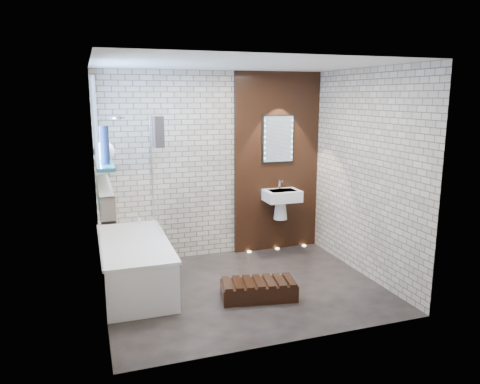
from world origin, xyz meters
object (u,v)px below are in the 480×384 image
object	(u,v)px
bathtub	(135,264)
walnut_step	(259,291)
bath_screen	(156,175)
washbasin	(282,200)
led_mirror	(278,139)

from	to	relation	value
bathtub	walnut_step	xyz separation A→B (m)	(1.29, -0.77, -0.20)
bath_screen	walnut_step	world-z (taller)	bath_screen
bath_screen	washbasin	xyz separation A→B (m)	(1.82, 0.18, -0.49)
bathtub	led_mirror	bearing A→B (deg)	19.78
led_mirror	walnut_step	size ratio (longest dim) A/B	0.83
washbasin	led_mirror	distance (m)	0.88
led_mirror	washbasin	bearing A→B (deg)	-90.00
washbasin	led_mirror	bearing A→B (deg)	90.00
bathtub	walnut_step	world-z (taller)	bathtub
bathtub	washbasin	xyz separation A→B (m)	(2.17, 0.62, 0.50)
bath_screen	led_mirror	size ratio (longest dim) A/B	2.00
led_mirror	walnut_step	distance (m)	2.37
bath_screen	walnut_step	bearing A→B (deg)	-52.30
bath_screen	led_mirror	distance (m)	1.89
bath_screen	washbasin	bearing A→B (deg)	5.78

